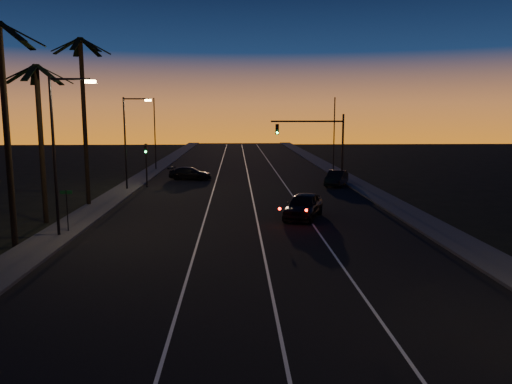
{
  "coord_description": "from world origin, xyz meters",
  "views": [
    {
      "loc": [
        -0.87,
        -8.16,
        6.93
      ],
      "look_at": [
        0.29,
        20.8,
        2.43
      ],
      "focal_mm": 35.0,
      "sensor_mm": 36.0,
      "label": 1
    }
  ],
  "objects_px": {
    "lead_car": "(303,206)",
    "cross_car": "(190,173)",
    "right_car": "(336,178)",
    "signal_mast": "(319,137)"
  },
  "relations": [
    {
      "from": "lead_car",
      "to": "cross_car",
      "type": "distance_m",
      "value": 22.69
    },
    {
      "from": "signal_mast",
      "to": "cross_car",
      "type": "bearing_deg",
      "value": 157.31
    },
    {
      "from": "cross_car",
      "to": "right_car",
      "type": "bearing_deg",
      "value": -19.61
    },
    {
      "from": "signal_mast",
      "to": "cross_car",
      "type": "distance_m",
      "value": 14.62
    },
    {
      "from": "signal_mast",
      "to": "lead_car",
      "type": "height_order",
      "value": "signal_mast"
    },
    {
      "from": "right_car",
      "to": "lead_car",
      "type": "bearing_deg",
      "value": -109.2
    },
    {
      "from": "lead_car",
      "to": "right_car",
      "type": "relative_size",
      "value": 1.23
    },
    {
      "from": "lead_car",
      "to": "right_car",
      "type": "height_order",
      "value": "lead_car"
    },
    {
      "from": "lead_car",
      "to": "cross_car",
      "type": "relative_size",
      "value": 1.18
    },
    {
      "from": "signal_mast",
      "to": "right_car",
      "type": "relative_size",
      "value": 1.49
    }
  ]
}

